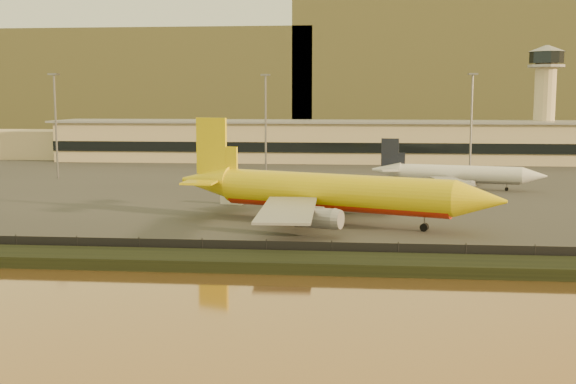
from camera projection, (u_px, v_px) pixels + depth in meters
The scene contains 12 objects.
ground at pixel (264, 239), 101.50m from camera, with size 900.00×900.00×0.00m, color black.
embankment at pixel (245, 261), 84.64m from camera, with size 320.00×7.00×1.40m, color black.
tarmac at pixel (310, 171), 195.25m from camera, with size 320.00×220.00×0.20m, color #2D2D2D.
perimeter_fence at pixel (250, 249), 88.51m from camera, with size 300.00×0.05×2.20m, color black.
terminal_building at pixel (270, 141), 226.00m from camera, with size 202.00×25.00×12.60m.
control_tower at pixel (545, 92), 221.24m from camera, with size 11.20×11.20×35.50m.
apron_light_masts at pixel (367, 115), 172.04m from camera, with size 152.20×12.20×25.40m.
distant_hills at pixel (303, 78), 434.97m from camera, with size 470.00×160.00×70.00m.
dhl_cargo_jet at pixel (329, 193), 112.64m from camera, with size 52.76×50.06×16.29m.
white_narrowbody_jet at pixel (457, 174), 155.77m from camera, with size 36.85×35.34×10.67m.
gse_vehicle_yellow at pixel (358, 204), 128.43m from camera, with size 3.65×1.64×1.64m, color yellow.
gse_vehicle_white at pixel (233, 199), 133.86m from camera, with size 4.31×1.94×1.94m, color silver.
Camera 1 is at (13.05, -98.99, 19.76)m, focal length 45.00 mm.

